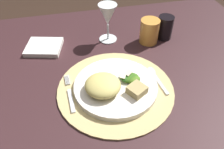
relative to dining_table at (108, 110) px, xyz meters
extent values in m
cube|color=#361E21|center=(0.00, 0.00, 0.12)|extent=(1.38, 1.05, 0.02)
cylinder|color=#371E1D|center=(0.61, 0.45, -0.24)|extent=(0.07, 0.07, 0.71)
cylinder|color=tan|center=(0.02, -0.03, 0.14)|extent=(0.37, 0.37, 0.01)
cylinder|color=white|center=(0.02, -0.03, 0.15)|extent=(0.26, 0.26, 0.02)
ellipsoid|color=#D4C169|center=(-0.02, -0.05, 0.18)|extent=(0.15, 0.15, 0.04)
ellipsoid|color=#366219|center=(0.07, -0.02, 0.17)|extent=(0.06, 0.05, 0.02)
ellipsoid|color=#3D7035|center=(0.06, -0.02, 0.16)|extent=(0.05, 0.05, 0.01)
ellipsoid|color=#437F27|center=(0.05, -0.01, 0.17)|extent=(0.05, 0.05, 0.02)
ellipsoid|color=#4C7720|center=(0.08, -0.04, 0.17)|extent=(0.05, 0.04, 0.02)
ellipsoid|color=#2F6023|center=(0.06, -0.02, 0.17)|extent=(0.05, 0.06, 0.02)
cube|color=beige|center=(0.04, -0.02, 0.18)|extent=(0.03, 0.03, 0.01)
cube|color=beige|center=(0.06, -0.01, 0.18)|extent=(0.03, 0.03, 0.01)
cube|color=tan|center=(0.07, -0.08, 0.17)|extent=(0.07, 0.07, 0.02)
cube|color=silver|center=(-0.12, -0.05, 0.14)|extent=(0.02, 0.09, 0.00)
cube|color=silver|center=(-0.13, 0.04, 0.14)|extent=(0.00, 0.05, 0.00)
cube|color=silver|center=(-0.13, 0.04, 0.14)|extent=(0.00, 0.05, 0.00)
cube|color=silver|center=(-0.13, 0.04, 0.14)|extent=(0.00, 0.05, 0.00)
cube|color=silver|center=(-0.12, 0.04, 0.14)|extent=(0.00, 0.05, 0.00)
cube|color=silver|center=(0.16, -0.05, 0.14)|extent=(0.02, 0.10, 0.00)
ellipsoid|color=silver|center=(0.16, 0.02, 0.14)|extent=(0.03, 0.04, 0.01)
cube|color=white|center=(-0.20, 0.24, 0.14)|extent=(0.16, 0.14, 0.02)
cylinder|color=silver|center=(0.06, 0.25, 0.14)|extent=(0.07, 0.07, 0.00)
cylinder|color=silver|center=(0.06, 0.25, 0.17)|extent=(0.01, 0.01, 0.06)
cone|color=silver|center=(0.06, 0.25, 0.24)|extent=(0.07, 0.07, 0.08)
cylinder|color=gold|center=(0.21, 0.20, 0.18)|extent=(0.07, 0.07, 0.10)
cylinder|color=black|center=(0.28, 0.22, 0.18)|extent=(0.06, 0.06, 0.09)
camera|label=1|loc=(-0.10, -0.51, 0.65)|focal=36.16mm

